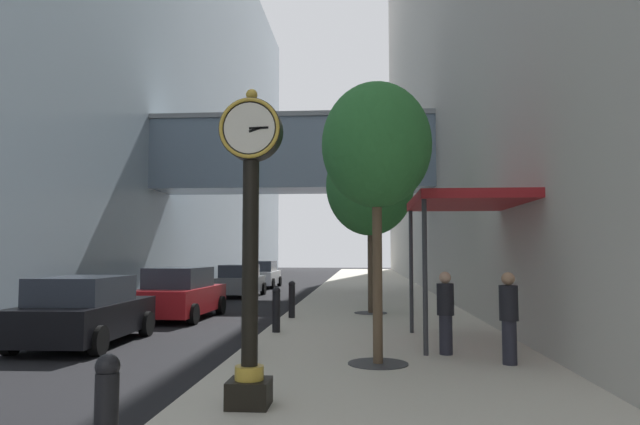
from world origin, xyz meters
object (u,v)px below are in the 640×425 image
Objects in this scene: street_tree_mid_near at (370,185)px; pedestrian_walking at (509,315)px; car_red_near at (181,294)px; pedestrian_by_clock at (445,311)px; car_grey_mid at (240,281)px; bollard_fifth at (292,298)px; car_black_trailing at (85,312)px; street_clock at (250,230)px; car_white_far at (262,275)px; street_tree_near at (376,147)px; bollard_third at (252,324)px; bollard_fourth at (276,308)px; bollard_nearest at (106,419)px.

pedestrian_walking is at bearing -74.58° from street_tree_mid_near.
street_tree_mid_near is 7.27m from car_red_near.
car_grey_mid is at bearing 115.33° from pedestrian_by_clock.
street_tree_mid_near is at bearing 31.76° from bollard_fifth.
bollard_fifth is at bearing 47.73° from car_black_trailing.
street_clock reaches higher than car_red_near.
car_red_near is 1.06× the size of car_white_far.
car_red_near is at bearing 128.49° from street_tree_near.
bollard_third is at bearing -62.08° from car_red_near.
car_grey_mid is (-7.68, 16.22, -0.24)m from pedestrian_by_clock.
bollard_fourth is at bearing 95.72° from street_clock.
bollard_fifth is 3.79m from car_red_near.
bollard_third is 4.91m from pedestrian_walking.
car_red_near reaches higher than bollard_nearest.
car_white_far is (-4.02, 20.72, 0.06)m from bollard_fourth.
car_red_near is (-6.22, 7.83, -3.33)m from street_tree_near.
car_grey_mid is at bearing 99.42° from bollard_nearest.
pedestrian_walking is 0.39× the size of car_black_trailing.
street_clock is 1.02× the size of car_white_far.
street_tree_near is at bearing -17.08° from bollard_third.
bollard_nearest is 0.19× the size of street_tree_mid_near.
bollard_fifth is at bearing 90.00° from bollard_third.
car_white_far is (-6.49, 15.95, -3.65)m from street_tree_mid_near.
car_white_far is (-4.02, 23.96, 0.06)m from bollard_third.
bollard_nearest and bollard_fourth have the same top height.
bollard_third is 0.70× the size of pedestrian_by_clock.
bollard_nearest is 6.48m from bollard_third.
bollard_third is at bearing -77.00° from car_grey_mid.
bollard_fifth is at bearing -69.22° from car_grey_mid.
car_red_near is (-8.61, 7.70, -0.21)m from pedestrian_walking.
bollard_nearest is 12.95m from bollard_fifth.
street_clock is 4.21m from bollard_third.
car_grey_mid reaches higher than bollard_nearest.
bollard_third is at bearing -80.49° from car_white_far.
street_tree_mid_near is 8.55m from pedestrian_by_clock.
street_tree_near is at bearing -142.13° from pedestrian_by_clock.
car_red_near reaches higher than car_black_trailing.
bollard_nearest is 15.16m from street_tree_mid_near.
street_clock is 20.88m from car_grey_mid.
pedestrian_by_clock is (3.86, -2.93, 0.27)m from bollard_fourth.
pedestrian_by_clock reaches higher than car_grey_mid.
pedestrian_walking is at bearing -7.44° from bollard_third.
pedestrian_walking is at bearing -55.64° from bollard_fifth.
bollard_fifth is 0.27× the size of car_black_trailing.
street_tree_near is 7.98m from car_black_trailing.
bollard_fourth is 13.83m from car_grey_mid.
street_tree_near reaches higher than car_grey_mid.
bollard_fourth is 0.26× the size of car_red_near.
bollard_fifth is 8.37m from street_tree_near.
street_tree_mid_near reaches higher than bollard_nearest.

